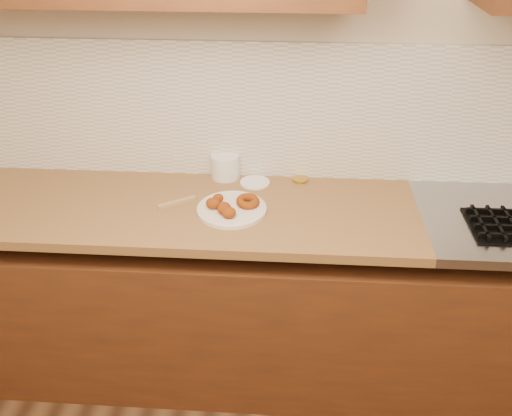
% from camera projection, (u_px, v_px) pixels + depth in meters
% --- Properties ---
extents(wall_back, '(4.00, 0.02, 2.70)m').
position_uv_depth(wall_back, '(300.00, 78.00, 2.24)').
color(wall_back, '#C6B596').
rests_on(wall_back, ground).
extents(base_cabinet, '(3.60, 0.60, 0.77)m').
position_uv_depth(base_cabinet, '(292.00, 306.00, 2.47)').
color(base_cabinet, '#572A11').
rests_on(base_cabinet, floor).
extents(butcher_block, '(2.30, 0.62, 0.04)m').
position_uv_depth(butcher_block, '(140.00, 208.00, 2.26)').
color(butcher_block, brown).
rests_on(butcher_block, base_cabinet).
extents(backsplash, '(3.60, 0.02, 0.60)m').
position_uv_depth(backsplash, '(299.00, 113.00, 2.31)').
color(backsplash, beige).
rests_on(backsplash, wall_back).
extents(donut_plate, '(0.28, 0.28, 0.02)m').
position_uv_depth(donut_plate, '(232.00, 209.00, 2.19)').
color(donut_plate, silver).
rests_on(donut_plate, butcher_block).
extents(ring_donut, '(0.14, 0.14, 0.04)m').
position_uv_depth(ring_donut, '(248.00, 201.00, 2.20)').
color(ring_donut, '#832A00').
rests_on(ring_donut, donut_plate).
extents(fried_dough_chunks, '(0.14, 0.17, 0.05)m').
position_uv_depth(fried_dough_chunks, '(221.00, 207.00, 2.15)').
color(fried_dough_chunks, '#832A00').
rests_on(fried_dough_chunks, donut_plate).
extents(plastic_tub, '(0.16, 0.16, 0.11)m').
position_uv_depth(plastic_tub, '(225.00, 166.00, 2.43)').
color(plastic_tub, silver).
rests_on(plastic_tub, butcher_block).
extents(tub_lid, '(0.15, 0.15, 0.01)m').
position_uv_depth(tub_lid, '(255.00, 182.00, 2.40)').
color(tub_lid, white).
rests_on(tub_lid, butcher_block).
extents(brass_jar_lid, '(0.09, 0.09, 0.01)m').
position_uv_depth(brass_jar_lid, '(300.00, 180.00, 2.42)').
color(brass_jar_lid, gold).
rests_on(brass_jar_lid, butcher_block).
extents(wooden_utensil, '(0.15, 0.11, 0.01)m').
position_uv_depth(wooden_utensil, '(177.00, 202.00, 2.24)').
color(wooden_utensil, '#9D7E52').
rests_on(wooden_utensil, butcher_block).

